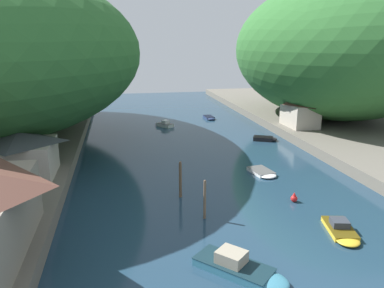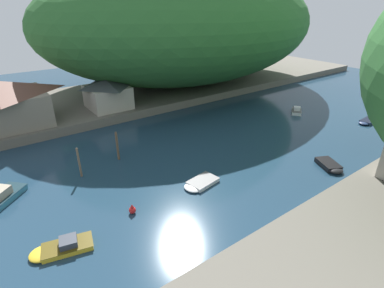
{
  "view_description": "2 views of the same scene",
  "coord_description": "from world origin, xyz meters",
  "px_view_note": "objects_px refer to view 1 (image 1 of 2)",
  "views": [
    {
      "loc": [
        -9.67,
        -14.58,
        14.48
      ],
      "look_at": [
        -1.76,
        25.3,
        3.33
      ],
      "focal_mm": 35.0,
      "sensor_mm": 36.0,
      "label": 1
    },
    {
      "loc": [
        26.54,
        6.84,
        17.24
      ],
      "look_at": [
        1.2,
        25.4,
        2.18
      ],
      "focal_mm": 28.0,
      "sensor_mm": 36.0,
      "label": 2
    }
  ],
  "objects_px": {
    "boat_open_rowboat": "(266,139)",
    "boat_red_skiff": "(341,230)",
    "boat_small_dinghy": "(210,118)",
    "channel_buoy_near": "(294,198)",
    "right_bank_cottage": "(300,109)",
    "boat_yellow_tender": "(164,124)",
    "person_on_quay": "(36,205)",
    "boathouse_shed": "(20,154)",
    "boat_far_upstream": "(263,173)",
    "boat_white_cruiser": "(242,268)"
  },
  "relations": [
    {
      "from": "boat_red_skiff",
      "to": "channel_buoy_near",
      "type": "distance_m",
      "value": 6.41
    },
    {
      "from": "boat_small_dinghy",
      "to": "channel_buoy_near",
      "type": "xyz_separation_m",
      "value": [
        -1.54,
        -39.36,
        0.15
      ]
    },
    {
      "from": "right_bank_cottage",
      "to": "boat_white_cruiser",
      "type": "distance_m",
      "value": 40.62
    },
    {
      "from": "boat_red_skiff",
      "to": "boat_yellow_tender",
      "type": "bearing_deg",
      "value": -64.38
    },
    {
      "from": "boat_white_cruiser",
      "to": "person_on_quay",
      "type": "height_order",
      "value": "person_on_quay"
    },
    {
      "from": "boathouse_shed",
      "to": "boat_open_rowboat",
      "type": "xyz_separation_m",
      "value": [
        31.58,
        13.36,
        -3.41
      ]
    },
    {
      "from": "channel_buoy_near",
      "to": "boat_open_rowboat",
      "type": "bearing_deg",
      "value": 74.56
    },
    {
      "from": "boat_white_cruiser",
      "to": "boat_open_rowboat",
      "type": "distance_m",
      "value": 34.74
    },
    {
      "from": "channel_buoy_near",
      "to": "person_on_quay",
      "type": "bearing_deg",
      "value": -176.5
    },
    {
      "from": "boat_small_dinghy",
      "to": "boat_far_upstream",
      "type": "bearing_deg",
      "value": 83.7
    },
    {
      "from": "boat_far_upstream",
      "to": "person_on_quay",
      "type": "height_order",
      "value": "person_on_quay"
    },
    {
      "from": "channel_buoy_near",
      "to": "boathouse_shed",
      "type": "bearing_deg",
      "value": 161.84
    },
    {
      "from": "boat_small_dinghy",
      "to": "boat_red_skiff",
      "type": "bearing_deg",
      "value": 85.71
    },
    {
      "from": "channel_buoy_near",
      "to": "person_on_quay",
      "type": "height_order",
      "value": "person_on_quay"
    },
    {
      "from": "boat_open_rowboat",
      "to": "boat_red_skiff",
      "type": "bearing_deg",
      "value": 15.14
    },
    {
      "from": "boathouse_shed",
      "to": "boat_small_dinghy",
      "type": "distance_m",
      "value": 41.31
    },
    {
      "from": "right_bank_cottage",
      "to": "boat_far_upstream",
      "type": "xyz_separation_m",
      "value": [
        -12.8,
        -16.94,
        -3.98
      ]
    },
    {
      "from": "boat_yellow_tender",
      "to": "boat_small_dinghy",
      "type": "relative_size",
      "value": 0.98
    },
    {
      "from": "boat_white_cruiser",
      "to": "right_bank_cottage",
      "type": "bearing_deg",
      "value": -164.88
    },
    {
      "from": "boat_small_dinghy",
      "to": "boat_white_cruiser",
      "type": "bearing_deg",
      "value": 75.07
    },
    {
      "from": "boat_far_upstream",
      "to": "boat_red_skiff",
      "type": "xyz_separation_m",
      "value": [
        0.91,
        -13.99,
        0.09
      ]
    },
    {
      "from": "boathouse_shed",
      "to": "channel_buoy_near",
      "type": "height_order",
      "value": "boathouse_shed"
    },
    {
      "from": "boat_white_cruiser",
      "to": "boat_red_skiff",
      "type": "distance_m",
      "value": 9.96
    },
    {
      "from": "right_bank_cottage",
      "to": "channel_buoy_near",
      "type": "height_order",
      "value": "right_bank_cottage"
    },
    {
      "from": "boathouse_shed",
      "to": "right_bank_cottage",
      "type": "distance_m",
      "value": 41.63
    },
    {
      "from": "boat_yellow_tender",
      "to": "boat_white_cruiser",
      "type": "distance_m",
      "value": 44.44
    },
    {
      "from": "boat_far_upstream",
      "to": "boat_open_rowboat",
      "type": "bearing_deg",
      "value": -122.78
    },
    {
      "from": "right_bank_cottage",
      "to": "channel_buoy_near",
      "type": "relative_size",
      "value": 7.07
    },
    {
      "from": "boathouse_shed",
      "to": "person_on_quay",
      "type": "height_order",
      "value": "boathouse_shed"
    },
    {
      "from": "right_bank_cottage",
      "to": "person_on_quay",
      "type": "distance_m",
      "value": 43.69
    },
    {
      "from": "boat_white_cruiser",
      "to": "boat_far_upstream",
      "type": "bearing_deg",
      "value": -158.93
    },
    {
      "from": "boat_yellow_tender",
      "to": "person_on_quay",
      "type": "xyz_separation_m",
      "value": [
        -14.33,
        -35.95,
        1.93
      ]
    },
    {
      "from": "person_on_quay",
      "to": "channel_buoy_near",
      "type": "bearing_deg",
      "value": -104.61
    },
    {
      "from": "boat_yellow_tender",
      "to": "boat_far_upstream",
      "type": "height_order",
      "value": "boat_yellow_tender"
    },
    {
      "from": "boat_yellow_tender",
      "to": "boat_red_skiff",
      "type": "bearing_deg",
      "value": -114.9
    },
    {
      "from": "boat_red_skiff",
      "to": "person_on_quay",
      "type": "distance_m",
      "value": 23.82
    },
    {
      "from": "right_bank_cottage",
      "to": "boat_open_rowboat",
      "type": "height_order",
      "value": "right_bank_cottage"
    },
    {
      "from": "boat_red_skiff",
      "to": "channel_buoy_near",
      "type": "bearing_deg",
      "value": -68.67
    },
    {
      "from": "boat_small_dinghy",
      "to": "channel_buoy_near",
      "type": "bearing_deg",
      "value": 84.29
    },
    {
      "from": "boathouse_shed",
      "to": "boat_white_cruiser",
      "type": "distance_m",
      "value": 25.24
    },
    {
      "from": "boathouse_shed",
      "to": "boat_white_cruiser",
      "type": "height_order",
      "value": "boathouse_shed"
    },
    {
      "from": "boathouse_shed",
      "to": "channel_buoy_near",
      "type": "relative_size",
      "value": 7.34
    },
    {
      "from": "boathouse_shed",
      "to": "right_bank_cottage",
      "type": "relative_size",
      "value": 1.04
    },
    {
      "from": "boat_open_rowboat",
      "to": "boat_far_upstream",
      "type": "bearing_deg",
      "value": 2.31
    },
    {
      "from": "boathouse_shed",
      "to": "boat_white_cruiser",
      "type": "xyz_separation_m",
      "value": [
        17.14,
        -18.24,
        -3.27
      ]
    },
    {
      "from": "boat_far_upstream",
      "to": "boat_open_rowboat",
      "type": "relative_size",
      "value": 1.05
    },
    {
      "from": "channel_buoy_near",
      "to": "boat_yellow_tender",
      "type": "bearing_deg",
      "value": 103.01
    },
    {
      "from": "boat_small_dinghy",
      "to": "boat_open_rowboat",
      "type": "xyz_separation_m",
      "value": [
        4.46,
        -17.61,
        0.05
      ]
    },
    {
      "from": "boat_small_dinghy",
      "to": "channel_buoy_near",
      "type": "height_order",
      "value": "channel_buoy_near"
    },
    {
      "from": "boat_white_cruiser",
      "to": "person_on_quay",
      "type": "distance_m",
      "value": 16.38
    }
  ]
}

